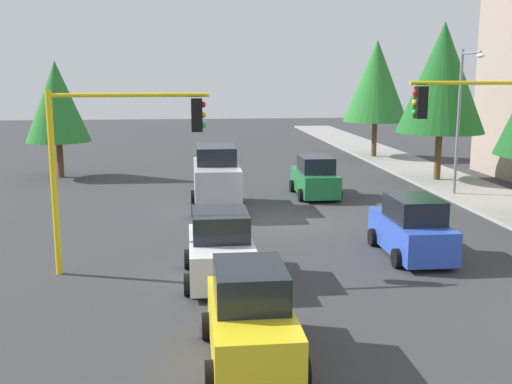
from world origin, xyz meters
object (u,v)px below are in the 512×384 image
(street_lamp_curbside, at_px, (463,107))
(car_white, at_px, (221,249))
(car_green, at_px, (315,178))
(tree_roadside_far, at_px, (376,81))
(traffic_signal_near_left, at_px, (492,133))
(car_yellow, at_px, (251,319))
(car_blue, at_px, (412,229))
(traffic_signal_near_right, at_px, (117,145))
(tree_roadside_mid, at_px, (442,78))
(tree_opposite_side, at_px, (57,102))
(delivery_van_silver, at_px, (216,180))

(street_lamp_curbside, bearing_deg, car_white, -48.36)
(car_green, bearing_deg, tree_roadside_far, 151.93)
(car_white, bearing_deg, tree_roadside_far, 153.90)
(traffic_signal_near_left, xyz_separation_m, car_yellow, (6.13, -8.13, -3.15))
(street_lamp_curbside, xyz_separation_m, car_blue, (8.96, -5.68, -3.45))
(traffic_signal_near_right, height_order, street_lamp_curbside, street_lamp_curbside)
(traffic_signal_near_right, bearing_deg, car_green, 143.09)
(tree_roadside_mid, height_order, tree_roadside_far, tree_roadside_mid)
(tree_opposite_side, xyz_separation_m, car_blue, (17.35, 14.52, -3.44))
(car_yellow, bearing_deg, car_green, 163.89)
(tree_roadside_mid, distance_m, car_blue, 15.59)
(car_green, bearing_deg, car_blue, 5.94)
(tree_opposite_side, distance_m, delivery_van_silver, 13.21)
(delivery_van_silver, bearing_deg, tree_roadside_far, 142.56)
(traffic_signal_near_left, height_order, car_yellow, traffic_signal_near_left)
(traffic_signal_near_right, xyz_separation_m, tree_opposite_side, (-18.00, -5.35, 0.51))
(car_blue, distance_m, car_white, 6.50)
(delivery_van_silver, bearing_deg, traffic_signal_near_left, 44.10)
(traffic_signal_near_right, distance_m, street_lamp_curbside, 17.70)
(traffic_signal_near_left, distance_m, tree_roadside_mid, 14.74)
(street_lamp_curbside, xyz_separation_m, tree_roadside_far, (-14.39, 0.30, 1.08))
(car_green, bearing_deg, delivery_van_silver, -63.95)
(tree_roadside_mid, bearing_deg, car_white, -40.35)
(tree_roadside_mid, xyz_separation_m, car_green, (3.20, -7.54, -4.78))
(traffic_signal_near_right, distance_m, tree_roadside_mid, 21.08)
(car_blue, bearing_deg, tree_roadside_mid, 154.11)
(tree_opposite_side, distance_m, car_green, 15.65)
(traffic_signal_near_left, bearing_deg, car_green, -163.31)
(tree_roadside_mid, relative_size, car_green, 2.19)
(street_lamp_curbside, bearing_deg, car_green, -100.05)
(tree_opposite_side, distance_m, car_blue, 22.89)
(traffic_signal_near_right, xyz_separation_m, car_white, (1.02, 2.89, -2.93))
(delivery_van_silver, xyz_separation_m, car_green, (-2.40, 4.91, -0.39))
(tree_roadside_far, bearing_deg, traffic_signal_near_left, -8.99)
(tree_roadside_far, relative_size, car_blue, 2.07)
(tree_roadside_mid, bearing_deg, street_lamp_curbside, -10.33)
(tree_roadside_mid, distance_m, car_green, 9.48)
(delivery_van_silver, height_order, car_green, delivery_van_silver)
(tree_roadside_mid, bearing_deg, delivery_van_silver, -65.79)
(traffic_signal_near_left, distance_m, car_white, 9.09)
(delivery_van_silver, xyz_separation_m, car_yellow, (14.54, 0.02, -0.39))
(traffic_signal_near_right, bearing_deg, tree_opposite_side, -163.45)
(traffic_signal_near_left, bearing_deg, car_blue, -106.54)
(car_blue, relative_size, car_green, 1.02)
(traffic_signal_near_right, bearing_deg, street_lamp_curbside, 122.91)
(delivery_van_silver, bearing_deg, car_green, 116.05)
(tree_roadside_mid, height_order, car_yellow, tree_roadside_mid)
(street_lamp_curbside, height_order, tree_roadside_far, tree_roadside_far)
(delivery_van_silver, height_order, car_white, delivery_van_silver)
(car_white, bearing_deg, traffic_signal_near_right, -109.44)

